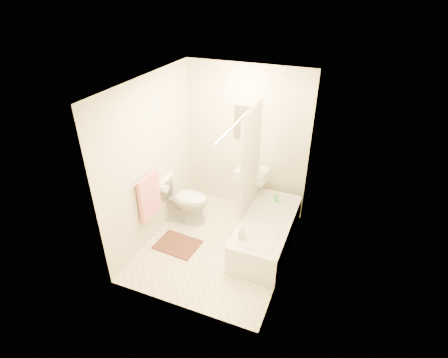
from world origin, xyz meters
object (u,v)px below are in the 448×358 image
at_px(toilet, 183,199).
at_px(bath_mat, 178,244).
at_px(sink, 252,190).
at_px(bathtub, 267,232).
at_px(soap_bottle, 242,232).

relative_size(toilet, bath_mat, 1.30).
xyz_separation_m(toilet, sink, (0.95, 0.57, 0.07)).
bearing_deg(bath_mat, toilet, 108.10).
distance_m(sink, bathtub, 0.83).
bearing_deg(soap_bottle, toilet, 153.34).
distance_m(toilet, soap_bottle, 1.35).
height_order(toilet, bathtub, toilet).
xyz_separation_m(toilet, bathtub, (1.40, -0.08, -0.18)).
bearing_deg(bathtub, sink, 124.71).
xyz_separation_m(bath_mat, soap_bottle, (1.00, 0.01, 0.53)).
height_order(bathtub, soap_bottle, soap_bottle).
distance_m(bathtub, soap_bottle, 0.65).
relative_size(toilet, sink, 0.87).
xyz_separation_m(toilet, soap_bottle, (1.20, -0.60, 0.15)).
height_order(toilet, bath_mat, toilet).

